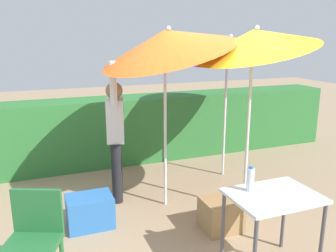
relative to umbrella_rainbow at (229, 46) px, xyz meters
The scene contains 11 objects.
ground_plane 2.59m from the umbrella_rainbow, 140.50° to the right, with size 24.00×24.00×0.00m, color #9E8466.
hedge_row 2.30m from the umbrella_rainbow, 134.78° to the left, with size 8.00×0.70×1.14m, color #2D7033.
umbrella_rainbow is the anchor object (origin of this frame).
umbrella_orange 1.40m from the umbrella_rainbow, 152.07° to the right, with size 1.70×1.67×2.51m.
umbrella_yellow 1.18m from the umbrella_rainbow, 106.68° to the right, with size 1.47×1.45×2.43m.
person_vendor 2.10m from the umbrella_rainbow, behind, with size 0.30×0.56×1.88m.
chair_plastic 3.68m from the umbrella_rainbow, 148.94° to the right, with size 0.58×0.58×0.89m.
cooler_box 3.03m from the umbrella_rainbow, 160.09° to the right, with size 0.52×0.38×0.37m, color #2D6BB7.
crate_cardboard 2.49m from the umbrella_rainbow, 121.26° to the right, with size 0.43×0.38×0.37m, color #9E7A4C.
folding_table 2.74m from the umbrella_rainbow, 109.86° to the right, with size 0.80×0.60×0.78m.
bottle_water 2.58m from the umbrella_rainbow, 114.84° to the right, with size 0.07×0.07×0.24m.
Camera 1 is at (-1.52, -3.61, 2.16)m, focal length 37.77 mm.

